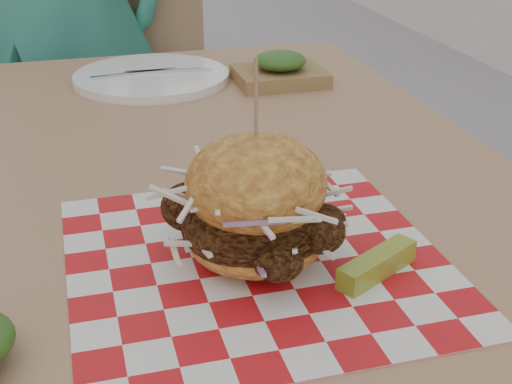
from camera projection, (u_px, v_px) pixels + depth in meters
patio_table at (200, 229)px, 0.92m from camera, size 0.80×1.20×0.75m
patio_chair at (136, 102)px, 1.77m from camera, size 0.49×0.50×0.95m
paper_liner at (256, 260)px, 0.70m from camera, size 0.36×0.36×0.00m
sandwich at (256, 209)px, 0.67m from camera, size 0.18×0.18×0.20m
pickle_spear at (377, 265)px, 0.67m from camera, size 0.09×0.07×0.02m
place_setting at (151, 77)px, 1.24m from camera, size 0.27×0.27×0.02m
kraft_tray at (280, 70)px, 1.22m from camera, size 0.15×0.12×0.06m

